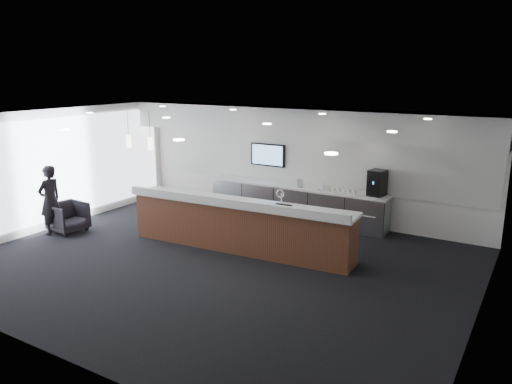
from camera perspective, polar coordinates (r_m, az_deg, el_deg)
The scene contains 25 objects.
ground at distance 10.54m, azimuth -4.55°, elevation -8.14°, with size 10.00×10.00×0.00m, color black.
ceiling at distance 9.83m, azimuth -4.88°, elevation 8.31°, with size 10.00×8.00×0.02m, color black.
back_wall at distance 13.46m, azimuth 5.26°, elevation 3.32°, with size 10.00×0.02×3.00m, color white.
left_wall at distance 13.56m, azimuth -22.17°, elevation 2.43°, with size 0.02×8.00×3.00m, color white.
right_wall at distance 8.33m, azimuth 24.62°, elevation -4.46°, with size 0.02×8.00×3.00m, color white.
soffit_bulkhead at distance 12.90m, azimuth 4.49°, elevation 8.04°, with size 10.00×0.90×0.70m, color silver.
alcove_panel at distance 13.41m, azimuth 5.22°, elevation 3.72°, with size 9.80×0.06×1.40m, color silver.
window_blinds_wall at distance 13.53m, azimuth -22.07°, elevation 2.42°, with size 0.04×7.36×2.55m, color silver.
back_credenza at distance 13.37m, azimuth 4.49°, elevation -1.23°, with size 5.06×0.66×0.95m.
wall_tv at distance 13.81m, azimuth 1.36°, elevation 4.27°, with size 1.05×0.08×0.62m.
pendant_left at distance 12.05m, azimuth -11.90°, elevation 5.47°, with size 0.12×0.12×0.30m, color beige.
pendant_right at distance 12.53m, azimuth -14.26°, elevation 5.65°, with size 0.12×0.12×0.30m, color beige.
ceiling_can_lights at distance 9.83m, azimuth -4.88°, elevation 8.14°, with size 7.00×5.00×0.02m, color white, non-canonical shape.
service_counter at distance 11.12m, azimuth -1.88°, elevation -3.78°, with size 5.35×1.21×1.49m.
coffee_machine at distance 12.44m, azimuth 13.68°, elevation 1.02°, with size 0.42×0.51×0.64m.
info_sign_left at distance 13.03m, azimuth 5.06°, elevation 1.01°, with size 0.16×0.02×0.23m, color silver.
info_sign_right at distance 12.78m, azimuth 7.43°, elevation 0.70°, with size 0.17×0.02×0.23m, color silver.
armchair at distance 13.26m, azimuth -20.69°, elevation -2.71°, with size 0.79×0.81×0.74m, color black.
lounge_guest at distance 13.11m, azimuth -22.48°, elevation -0.85°, with size 0.63×0.41×1.71m, color black.
cup_0 at distance 12.55m, azimuth 11.20°, elevation 0.02°, with size 0.11×0.11×0.10m, color white.
cup_1 at distance 12.60m, azimuth 10.61°, elevation 0.09°, with size 0.11×0.11×0.10m, color white.
cup_2 at distance 12.64m, azimuth 10.01°, elevation 0.17°, with size 0.11×0.11×0.10m, color white.
cup_3 at distance 12.69m, azimuth 9.43°, elevation 0.25°, with size 0.11×0.11×0.10m, color white.
cup_4 at distance 12.74m, azimuth 8.84°, elevation 0.32°, with size 0.11×0.11×0.10m, color white.
cup_5 at distance 12.79m, azimuth 8.26°, elevation 0.40°, with size 0.11×0.11×0.10m, color white.
Camera 1 is at (5.73, -7.93, 3.92)m, focal length 35.00 mm.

